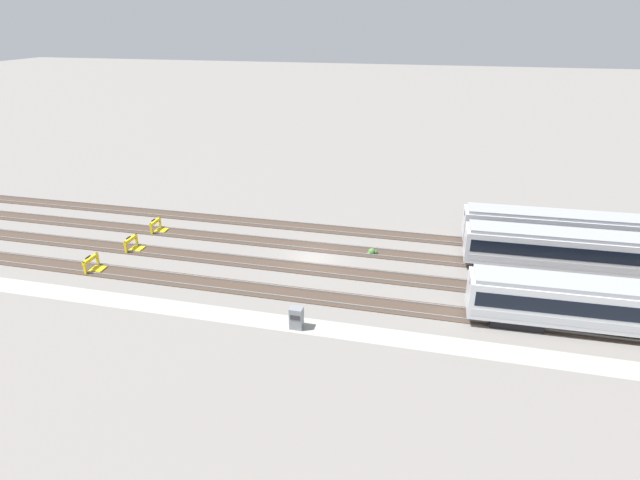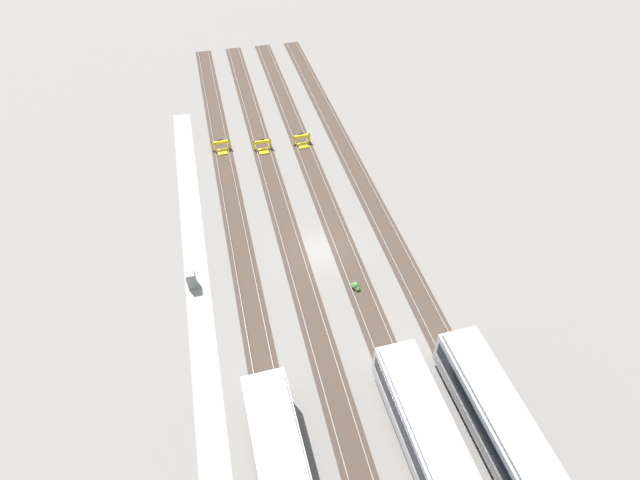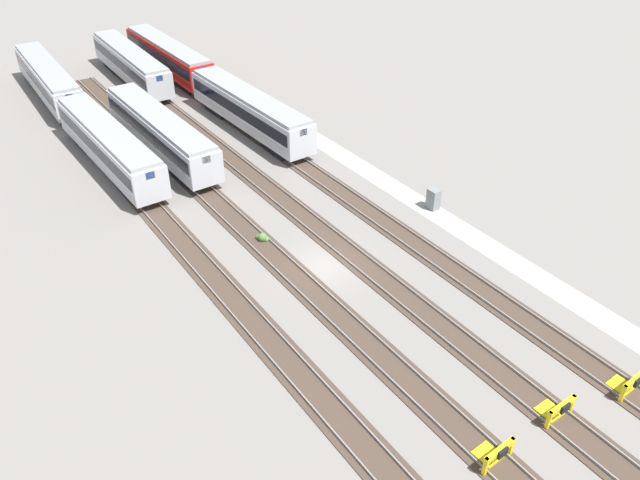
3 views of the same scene
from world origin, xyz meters
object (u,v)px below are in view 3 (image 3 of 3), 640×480
Objects in this scene: subway_car_back_row_leftmost at (131,64)px; subway_car_front_row_rightmost at (168,57)px; weed_clump at (262,238)px; bumper_stop_middle_track at (494,454)px; subway_car_front_row_left_inner at (49,80)px; subway_car_front_row_centre at (109,145)px; bumper_stop_nearest_track at (628,384)px; bumper_stop_near_inner_track at (556,410)px; electrical_cabinet at (433,199)px; subway_car_front_row_right_inner at (249,110)px; subway_car_front_row_leftmost at (160,132)px.

subway_car_front_row_rightmost is at bearing -89.29° from subway_car_back_row_leftmost.
subway_car_front_row_rightmost is at bearing -13.33° from weed_clump.
bumper_stop_middle_track is at bearing 171.25° from subway_car_front_row_rightmost.
subway_car_front_row_left_inner is at bearing 90.41° from subway_car_front_row_rightmost.
subway_car_front_row_rightmost is at bearing -8.75° from bumper_stop_middle_track.
bumper_stop_nearest_track is (-39.74, -13.42, -1.53)m from subway_car_front_row_centre.
bumper_stop_near_inner_track is 20.29m from electrical_cabinet.
bumper_stop_nearest_track is at bearing 179.99° from subway_car_front_row_rightmost.
electrical_cabinet is (-39.56, -17.75, -1.24)m from subway_car_front_row_left_inner.
subway_car_back_row_leftmost is 9.01× the size of bumper_stop_near_inner_track.
subway_car_front_row_right_inner is 9.01× the size of bumper_stop_near_inner_track.
subway_car_front_row_rightmost is 8.98× the size of bumper_stop_nearest_track.
subway_car_back_row_leftmost is at bearing 12.98° from subway_car_front_row_right_inner.
subway_car_front_row_centre is at bearing 40.99° from electrical_cabinet.
subway_car_front_row_centre is 1.00× the size of subway_car_back_row_leftmost.
subway_car_front_row_left_inner reaches higher than bumper_stop_near_inner_track.
subway_car_front_row_right_inner is at bearing 0.04° from bumper_stop_nearest_track.
electrical_cabinet reaches higher than bumper_stop_middle_track.
subway_car_front_row_leftmost reaches higher than electrical_cabinet.
subway_car_front_row_left_inner is 1.00× the size of subway_car_front_row_centre.
bumper_stop_near_inner_track is (-38.75, -4.40, -1.53)m from subway_car_front_row_leftmost.
subway_car_back_row_leftmost is (-0.06, 4.44, 0.00)m from subway_car_front_row_rightmost.
bumper_stop_middle_track is 21.83m from weed_clump.
subway_car_back_row_leftmost is 59.05m from bumper_stop_nearest_track.
subway_car_front_row_centre is 9.02× the size of bumper_stop_near_inner_track.
subway_car_front_row_centre is 27.16m from electrical_cabinet.
subway_car_front_row_centre is 13.39m from subway_car_front_row_right_inner.
subway_car_front_row_leftmost is 39.03m from bumper_stop_near_inner_track.
subway_car_front_row_leftmost is 8.98× the size of bumper_stop_nearest_track.
bumper_stop_nearest_track is 24.32m from weed_clump.
subway_car_front_row_leftmost is 11.28× the size of electrical_cabinet.
bumper_stop_nearest_track is at bearing -167.19° from subway_car_front_row_left_inner.
subway_car_front_row_right_inner is 39.03m from bumper_stop_near_inner_track.
subway_car_front_row_right_inner is at bearing -90.00° from subway_car_front_row_centre.
electrical_cabinet is (-39.60, -8.81, -1.24)m from subway_car_back_row_leftmost.
subway_car_front_row_rightmost is 11.27× the size of electrical_cabinet.
subway_car_front_row_right_inner and subway_car_front_row_rightmost have the same top height.
bumper_stop_near_inner_track is at bearing -173.52° from subway_car_front_row_leftmost.
bumper_stop_near_inner_track reaches higher than weed_clump.
subway_car_front_row_rightmost is at bearing 6.29° from electrical_cabinet.
subway_car_front_row_rightmost is 37.19m from weed_clump.
subway_car_back_row_leftmost is 36.37m from weed_clump.
subway_car_front_row_right_inner is 1.00× the size of subway_car_back_row_leftmost.
subway_car_front_row_right_inner is 19.17m from subway_car_front_row_rightmost.
electrical_cabinet is at bearing -155.83° from subway_car_front_row_left_inner.
subway_car_front_row_rightmost is 9.00× the size of bumper_stop_near_inner_track.
subway_car_back_row_leftmost is 19.62× the size of weed_clump.
subway_car_back_row_leftmost is 11.28× the size of electrical_cabinet.
subway_car_back_row_leftmost is 8.98× the size of bumper_stop_middle_track.
weed_clump is at bearing 173.49° from subway_car_back_row_leftmost.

